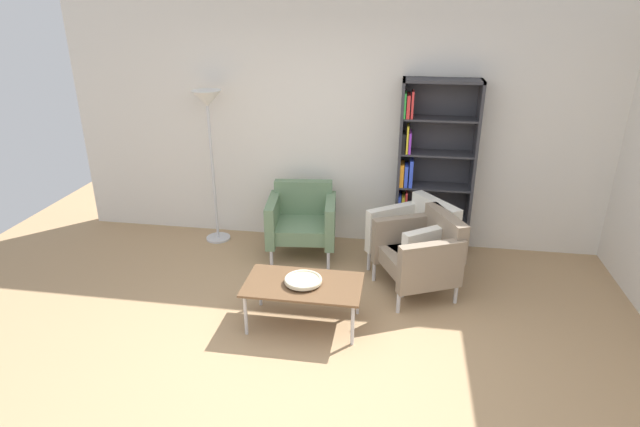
% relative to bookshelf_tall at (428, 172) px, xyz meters
% --- Properties ---
extents(ground_plane, '(8.32, 8.32, 0.00)m').
position_rel_bookshelf_tall_xyz_m(ground_plane, '(-0.88, -2.25, -0.92)').
color(ground_plane, tan).
extents(plaster_back_panel, '(6.40, 0.12, 2.90)m').
position_rel_bookshelf_tall_xyz_m(plaster_back_panel, '(-0.88, 0.21, 0.53)').
color(plaster_back_panel, silver).
rests_on(plaster_back_panel, ground_plane).
extents(bookshelf_tall, '(0.80, 0.30, 1.90)m').
position_rel_bookshelf_tall_xyz_m(bookshelf_tall, '(0.00, 0.00, 0.00)').
color(bookshelf_tall, '#333338').
rests_on(bookshelf_tall, ground_plane).
extents(coffee_table_low, '(1.00, 0.56, 0.40)m').
position_rel_bookshelf_tall_xyz_m(coffee_table_low, '(-1.06, -1.66, -0.55)').
color(coffee_table_low, brown).
rests_on(coffee_table_low, ground_plane).
extents(decorative_bowl, '(0.32, 0.32, 0.05)m').
position_rel_bookshelf_tall_xyz_m(decorative_bowl, '(-1.06, -1.66, -0.48)').
color(decorative_bowl, beige).
rests_on(decorative_bowl, coffee_table_low).
extents(armchair_by_bookshelf, '(0.79, 0.73, 0.78)m').
position_rel_bookshelf_tall_xyz_m(armchair_by_bookshelf, '(-1.32, -0.33, -0.50)').
color(armchair_by_bookshelf, slate).
rests_on(armchair_by_bookshelf, ground_plane).
extents(armchair_spare_guest, '(0.89, 0.92, 0.78)m').
position_rel_bookshelf_tall_xyz_m(armchair_spare_guest, '(-0.05, -0.93, -0.50)').
color(armchair_spare_guest, gray).
rests_on(armchair_spare_guest, ground_plane).
extents(armchair_near_window, '(0.94, 0.95, 0.78)m').
position_rel_bookshelf_tall_xyz_m(armchair_near_window, '(-0.10, -0.62, -0.50)').
color(armchair_near_window, white).
rests_on(armchair_near_window, ground_plane).
extents(floor_lamp_torchiere, '(0.32, 0.32, 1.74)m').
position_rel_bookshelf_tall_xyz_m(floor_lamp_torchiere, '(-2.38, -0.12, 0.53)').
color(floor_lamp_torchiere, silver).
rests_on(floor_lamp_torchiere, ground_plane).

